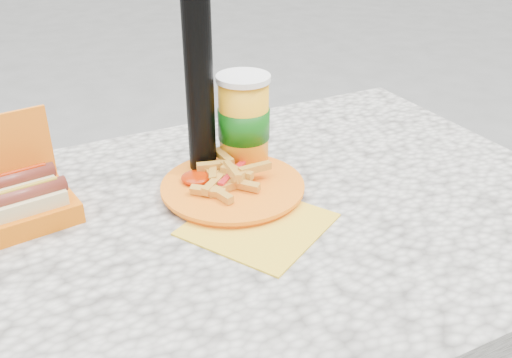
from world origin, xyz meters
name	(u,v)px	position (x,y,z in m)	size (l,w,h in m)	color
picnic_table	(241,267)	(0.00, 0.00, 0.64)	(1.20, 0.80, 0.75)	beige
hotdog_box	(8,203)	(-0.34, 0.15, 0.79)	(0.21, 0.16, 0.16)	orange
fries_plate	(233,188)	(0.02, 0.07, 0.76)	(0.27, 0.38, 0.05)	yellow
soda_cup	(244,123)	(0.08, 0.15, 0.84)	(0.10, 0.10, 0.18)	#FBA515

